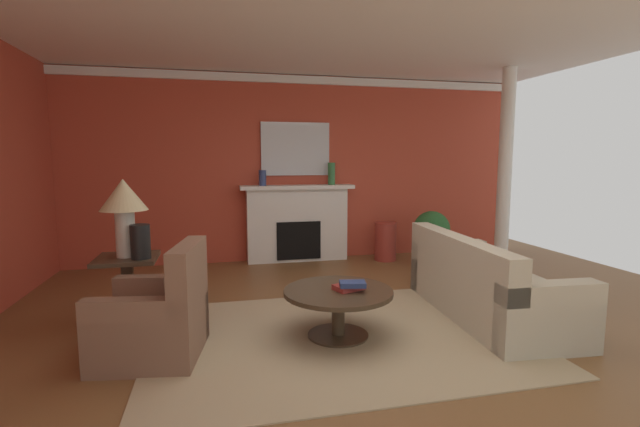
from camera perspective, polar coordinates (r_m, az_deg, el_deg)
ground_plane at (r=4.45m, az=4.40°, el=-14.64°), size 9.17×9.17×0.00m
wall_fireplace at (r=7.30m, az=-3.25°, el=5.72°), size 7.65×0.12×2.95m
ceiling_panel at (r=4.62m, az=3.56°, el=23.85°), size 7.65×6.99×0.06m
crown_moulding at (r=7.33m, az=-3.22°, el=16.67°), size 7.65×0.08×0.12m
area_rug at (r=4.29m, az=2.31°, el=-15.36°), size 3.37×2.47×0.01m
fireplace at (r=7.17m, az=-2.90°, el=-1.50°), size 1.80×0.35×1.22m
mantel_mirror at (r=7.21m, az=-3.14°, el=8.21°), size 1.10×0.04×0.84m
sofa at (r=5.02m, az=20.20°, el=-8.92°), size 1.04×2.16×0.85m
armchair_near_window at (r=4.04m, az=-20.17°, el=-12.70°), size 0.92×0.92×0.95m
coffee_table at (r=4.18m, az=2.34°, el=-11.18°), size 1.00×1.00×0.45m
side_table at (r=4.78m, az=-23.23°, el=-8.59°), size 0.56×0.56×0.70m
table_lamp at (r=4.64m, az=-23.72°, el=1.29°), size 0.44×0.44×0.75m
vase_mantel_right at (r=7.17m, az=1.47°, el=5.09°), size 0.12×0.12×0.35m
vase_on_side_table at (r=4.54m, az=-21.91°, el=-3.34°), size 0.18×0.18×0.33m
vase_mantel_left at (r=6.98m, az=-7.33°, el=4.52°), size 0.11×0.11×0.24m
vase_tall_corner at (r=7.31m, az=8.33°, el=-3.53°), size 0.35×0.35×0.62m
book_red_cover at (r=4.14m, az=3.66°, el=-9.34°), size 0.30×0.26×0.05m
book_art_folio at (r=4.07m, az=4.17°, el=-8.96°), size 0.25×0.19×0.05m
potted_plant at (r=7.16m, az=14.02°, el=-2.40°), size 0.56×0.56×0.83m
column_white at (r=7.21m, az=22.49°, el=5.18°), size 0.20×0.20×2.95m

